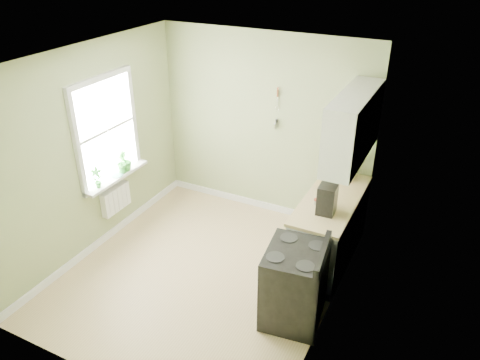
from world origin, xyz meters
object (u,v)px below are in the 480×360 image
at_px(stove, 295,284).
at_px(coffee_maker, 327,200).
at_px(stand_mixer, 347,165).
at_px(kettle, 331,165).

distance_m(stove, coffee_maker, 1.05).
bearing_deg(stand_mixer, stove, -90.17).
distance_m(stove, kettle, 2.01).
bearing_deg(coffee_maker, kettle, 104.09).
bearing_deg(stove, coffee_maker, 87.10).
bearing_deg(stove, kettle, 96.78).
height_order(stove, coffee_maker, coffee_maker).
relative_size(stove, kettle, 5.97).
xyz_separation_m(stove, coffee_maker, (0.04, 0.84, 0.63)).
relative_size(stand_mixer, kettle, 2.37).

